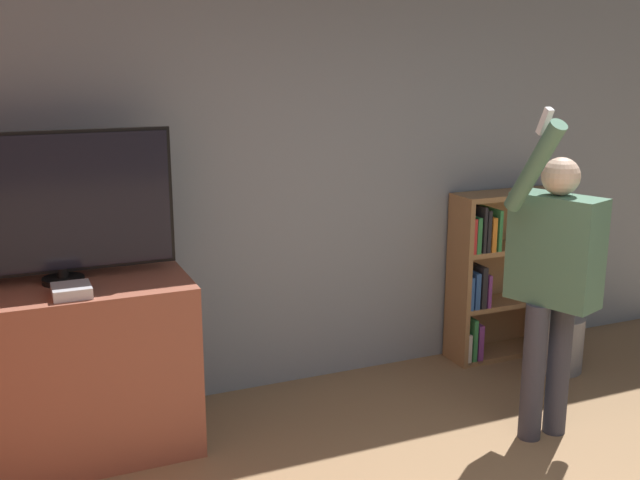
{
  "coord_description": "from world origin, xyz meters",
  "views": [
    {
      "loc": [
        -1.91,
        -1.59,
        2.14
      ],
      "look_at": [
        -0.4,
        1.92,
        1.21
      ],
      "focal_mm": 42.0,
      "sensor_mm": 36.0,
      "label": 1
    }
  ],
  "objects_px": {
    "game_console": "(72,291)",
    "waste_bin": "(558,343)",
    "television": "(57,205)",
    "person": "(554,271)",
    "bookshelf": "(495,275)"
  },
  "relations": [
    {
      "from": "television",
      "to": "game_console",
      "type": "xyz_separation_m",
      "value": [
        0.02,
        -0.26,
        -0.39
      ]
    },
    {
      "from": "game_console",
      "to": "person",
      "type": "relative_size",
      "value": 0.1
    },
    {
      "from": "television",
      "to": "person",
      "type": "bearing_deg",
      "value": -20.17
    },
    {
      "from": "television",
      "to": "person",
      "type": "height_order",
      "value": "person"
    },
    {
      "from": "game_console",
      "to": "waste_bin",
      "type": "height_order",
      "value": "game_console"
    },
    {
      "from": "bookshelf",
      "to": "waste_bin",
      "type": "distance_m",
      "value": 0.64
    },
    {
      "from": "game_console",
      "to": "bookshelf",
      "type": "xyz_separation_m",
      "value": [
        2.95,
        0.47,
        -0.38
      ]
    },
    {
      "from": "person",
      "to": "waste_bin",
      "type": "bearing_deg",
      "value": 114.98
    },
    {
      "from": "game_console",
      "to": "television",
      "type": "bearing_deg",
      "value": 94.12
    },
    {
      "from": "game_console",
      "to": "bookshelf",
      "type": "relative_size",
      "value": 0.16
    },
    {
      "from": "waste_bin",
      "to": "game_console",
      "type": "bearing_deg",
      "value": -178.88
    },
    {
      "from": "bookshelf",
      "to": "television",
      "type": "bearing_deg",
      "value": -175.93
    },
    {
      "from": "waste_bin",
      "to": "person",
      "type": "bearing_deg",
      "value": -134.9
    },
    {
      "from": "game_console",
      "to": "bookshelf",
      "type": "bearing_deg",
      "value": 9.07
    },
    {
      "from": "game_console",
      "to": "bookshelf",
      "type": "height_order",
      "value": "bookshelf"
    }
  ]
}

